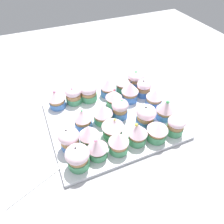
# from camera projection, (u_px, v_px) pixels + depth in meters

# --- Properties ---
(ground_plane) EXTENTS (1.80, 1.80, 0.03)m
(ground_plane) POSITION_uv_depth(u_px,v_px,m) (112.00, 124.00, 0.72)
(ground_plane) COLOR #9E9EA3
(baking_tray) EXTENTS (0.42, 0.35, 0.01)m
(baking_tray) POSITION_uv_depth(u_px,v_px,m) (112.00, 120.00, 0.70)
(baking_tray) COLOR silver
(baking_tray) RESTS_ON ground_plane
(cupcake_0) EXTENTS (0.06, 0.06, 0.07)m
(cupcake_0) POSITION_uv_depth(u_px,v_px,m) (136.00, 79.00, 0.80)
(cupcake_0) COLOR #477AC6
(cupcake_0) RESTS_ON baking_tray
(cupcake_1) EXTENTS (0.06, 0.06, 0.06)m
(cupcake_1) POSITION_uv_depth(u_px,v_px,m) (123.00, 83.00, 0.79)
(cupcake_1) COLOR #4C9E6B
(cupcake_1) RESTS_ON baking_tray
(cupcake_2) EXTENTS (0.06, 0.06, 0.07)m
(cupcake_2) POSITION_uv_depth(u_px,v_px,m) (108.00, 87.00, 0.76)
(cupcake_2) COLOR #477AC6
(cupcake_2) RESTS_ON baking_tray
(cupcake_3) EXTENTS (0.06, 0.06, 0.07)m
(cupcake_3) POSITION_uv_depth(u_px,v_px,m) (89.00, 92.00, 0.75)
(cupcake_3) COLOR #4C9E6B
(cupcake_3) RESTS_ON baking_tray
(cupcake_4) EXTENTS (0.06, 0.06, 0.07)m
(cupcake_4) POSITION_uv_depth(u_px,v_px,m) (73.00, 95.00, 0.74)
(cupcake_4) COLOR #4C9E6B
(cupcake_4) RESTS_ON baking_tray
(cupcake_5) EXTENTS (0.06, 0.06, 0.07)m
(cupcake_5) POSITION_uv_depth(u_px,v_px,m) (57.00, 99.00, 0.72)
(cupcake_5) COLOR #477AC6
(cupcake_5) RESTS_ON baking_tray
(cupcake_6) EXTENTS (0.05, 0.05, 0.07)m
(cupcake_6) POSITION_uv_depth(u_px,v_px,m) (144.00, 88.00, 0.77)
(cupcake_6) COLOR #477AC6
(cupcake_6) RESTS_ON baking_tray
(cupcake_7) EXTENTS (0.06, 0.06, 0.08)m
(cupcake_7) POSITION_uv_depth(u_px,v_px,m) (130.00, 91.00, 0.74)
(cupcake_7) COLOR #477AC6
(cupcake_7) RESTS_ON baking_tray
(cupcake_8) EXTENTS (0.06, 0.06, 0.07)m
(cupcake_8) POSITION_uv_depth(u_px,v_px,m) (114.00, 97.00, 0.72)
(cupcake_8) COLOR #4C9E6B
(cupcake_8) RESTS_ON baking_tray
(cupcake_9) EXTENTS (0.06, 0.06, 0.07)m
(cupcake_9) POSITION_uv_depth(u_px,v_px,m) (154.00, 97.00, 0.72)
(cupcake_9) COLOR #477AC6
(cupcake_9) RESTS_ON baking_tray
(cupcake_10) EXTENTS (0.06, 0.06, 0.07)m
(cupcake_10) POSITION_uv_depth(u_px,v_px,m) (120.00, 109.00, 0.68)
(cupcake_10) COLOR #477AC6
(cupcake_10) RESTS_ON baking_tray
(cupcake_11) EXTENTS (0.06, 0.06, 0.07)m
(cupcake_11) POSITION_uv_depth(u_px,v_px,m) (103.00, 113.00, 0.66)
(cupcake_11) COLOR #4C9E6B
(cupcake_11) RESTS_ON baking_tray
(cupcake_12) EXTENTS (0.06, 0.06, 0.08)m
(cupcake_12) POSITION_uv_depth(u_px,v_px,m) (83.00, 119.00, 0.64)
(cupcake_12) COLOR #477AC6
(cupcake_12) RESTS_ON baking_tray
(cupcake_13) EXTENTS (0.06, 0.06, 0.08)m
(cupcake_13) POSITION_uv_depth(u_px,v_px,m) (165.00, 109.00, 0.67)
(cupcake_13) COLOR #477AC6
(cupcake_13) RESTS_ON baking_tray
(cupcake_14) EXTENTS (0.06, 0.06, 0.08)m
(cupcake_14) POSITION_uv_depth(u_px,v_px,m) (146.00, 116.00, 0.65)
(cupcake_14) COLOR #477AC6
(cupcake_14) RESTS_ON baking_tray
(cupcake_15) EXTENTS (0.07, 0.07, 0.08)m
(cupcake_15) POSITION_uv_depth(u_px,v_px,m) (113.00, 127.00, 0.62)
(cupcake_15) COLOR #4C9E6B
(cupcake_15) RESTS_ON baking_tray
(cupcake_16) EXTENTS (0.06, 0.06, 0.08)m
(cupcake_16) POSITION_uv_depth(u_px,v_px,m) (89.00, 135.00, 0.59)
(cupcake_16) COLOR #4C9E6B
(cupcake_16) RESTS_ON baking_tray
(cupcake_17) EXTENTS (0.06, 0.06, 0.07)m
(cupcake_17) POSITION_uv_depth(u_px,v_px,m) (69.00, 139.00, 0.58)
(cupcake_17) COLOR #477AC6
(cupcake_17) RESTS_ON baking_tray
(cupcake_18) EXTENTS (0.05, 0.05, 0.06)m
(cupcake_18) POSITION_uv_depth(u_px,v_px,m) (176.00, 125.00, 0.63)
(cupcake_18) COLOR #4C9E6B
(cupcake_18) RESTS_ON baking_tray
(cupcake_19) EXTENTS (0.06, 0.06, 0.07)m
(cupcake_19) POSITION_uv_depth(u_px,v_px,m) (157.00, 130.00, 0.61)
(cupcake_19) COLOR #4C9E6B
(cupcake_19) RESTS_ON baking_tray
(cupcake_20) EXTENTS (0.06, 0.06, 0.08)m
(cupcake_20) POSITION_uv_depth(u_px,v_px,m) (138.00, 133.00, 0.60)
(cupcake_20) COLOR #4C9E6B
(cupcake_20) RESTS_ON baking_tray
(cupcake_21) EXTENTS (0.06, 0.06, 0.07)m
(cupcake_21) POSITION_uv_depth(u_px,v_px,m) (119.00, 142.00, 0.58)
(cupcake_21) COLOR #4C9E6B
(cupcake_21) RESTS_ON baking_tray
(cupcake_22) EXTENTS (0.06, 0.06, 0.08)m
(cupcake_22) POSITION_uv_depth(u_px,v_px,m) (98.00, 147.00, 0.56)
(cupcake_22) COLOR #4C9E6B
(cupcake_22) RESTS_ON baking_tray
(cupcake_23) EXTENTS (0.07, 0.07, 0.07)m
(cupcake_23) POSITION_uv_depth(u_px,v_px,m) (78.00, 157.00, 0.54)
(cupcake_23) COLOR #4C9E6B
(cupcake_23) RESTS_ON baking_tray
(napkin) EXTENTS (0.19, 0.16, 0.01)m
(napkin) POSITION_uv_depth(u_px,v_px,m) (25.00, 173.00, 0.56)
(napkin) COLOR white
(napkin) RESTS_ON ground_plane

